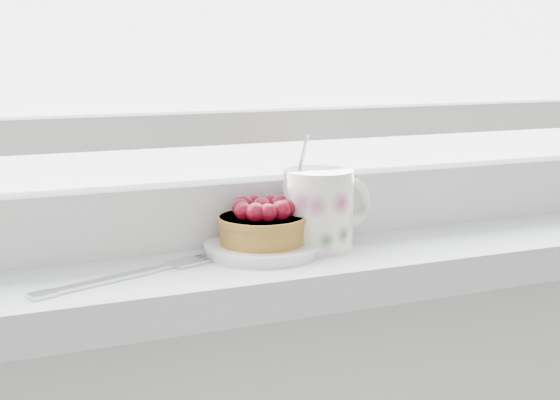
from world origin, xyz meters
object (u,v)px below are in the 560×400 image
raspberry_tart (262,223)px  fork (137,273)px  floral_mug (320,207)px  saucer (262,248)px

raspberry_tart → fork: (-0.14, -0.03, -0.03)m
floral_mug → saucer: bearing=-179.5°
saucer → raspberry_tart: 0.03m
raspberry_tart → floral_mug: 0.07m
saucer → fork: size_ratio=0.58×
raspberry_tart → fork: raspberry_tart is taller
raspberry_tart → fork: 0.15m
saucer → floral_mug: 0.08m
raspberry_tart → fork: bearing=-169.0°
floral_mug → raspberry_tart: bearing=-179.8°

